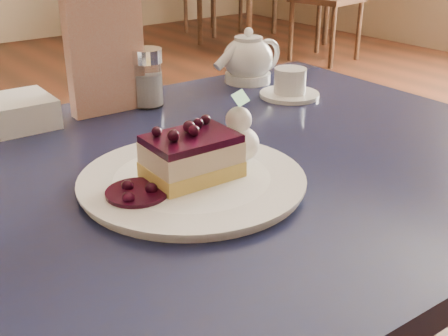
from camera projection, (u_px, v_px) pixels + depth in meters
main_table at (175, 221)px, 0.82m from camera, size 1.22×0.83×0.74m
dessert_plate at (192, 181)px, 0.75m from camera, size 0.30×0.30×0.01m
cheesecake_slice at (192, 157)px, 0.74m from camera, size 0.12×0.09×0.06m
whipped_cream at (238, 143)px, 0.79m from camera, size 0.06×0.06×0.05m
berry_sauce at (137, 193)px, 0.70m from camera, size 0.08×0.08×0.01m
tea_set at (256, 65)px, 1.18m from camera, size 0.16×0.25×0.10m
menu_card at (105, 53)px, 0.99m from camera, size 0.14×0.03×0.22m
sugar_shaker at (147, 77)px, 1.05m from camera, size 0.06×0.06×0.11m
napkin_stack at (16, 112)px, 0.96m from camera, size 0.12×0.12×0.05m
bg_table_far_right at (262, 36)px, 5.11m from camera, size 1.21×1.96×1.31m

